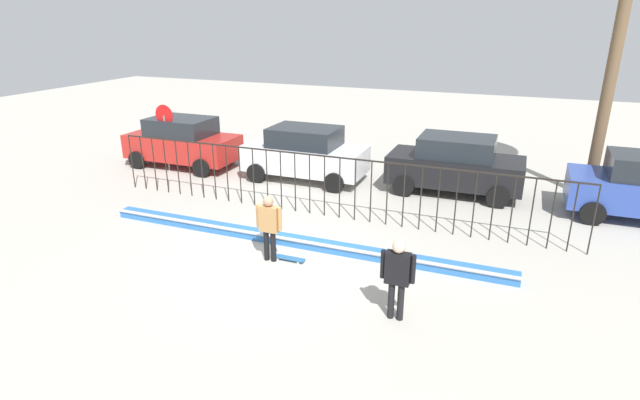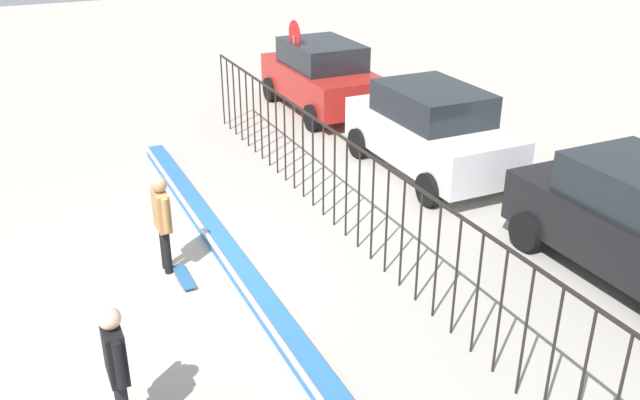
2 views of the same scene
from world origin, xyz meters
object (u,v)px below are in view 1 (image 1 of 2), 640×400
camera_operator (398,273)px  stop_sign (165,129)px  skateboard (289,258)px  parked_car_white (305,153)px  parked_car_black (455,164)px  skateboarder (269,223)px  parked_car_red (182,142)px

camera_operator → stop_sign: size_ratio=0.67×
stop_sign → camera_operator: bearing=-32.5°
skateboard → parked_car_white: 6.49m
stop_sign → parked_car_white: bearing=9.8°
parked_car_black → stop_sign: (-10.39, -1.42, 0.64)m
camera_operator → parked_car_white: 9.12m
skateboard → skateboarder: bearing=-150.0°
camera_operator → stop_sign: bearing=28.6°
skateboarder → parked_car_white: bearing=117.7°
skateboarder → stop_sign: stop_sign is taller
parked_car_red → parked_car_black: bearing=7.4°
parked_car_red → parked_car_black: (10.23, 0.69, 0.00)m
skateboarder → parked_car_red: bearing=150.5°
stop_sign → parked_car_red: bearing=77.4°
skateboard → camera_operator: 3.46m
parked_car_black → stop_sign: bearing=-169.4°
skateboard → parked_car_red: size_ratio=0.19×
parked_car_black → camera_operator: bearing=-87.1°
camera_operator → parked_car_red: bearing=25.4°
parked_car_red → parked_car_black: same height
parked_car_red → skateboard: bearing=-35.4°
camera_operator → parked_car_black: bearing=-28.9°
camera_operator → parked_car_black: size_ratio=0.39×
parked_car_white → parked_car_black: 5.17m
parked_car_red → stop_sign: bearing=-99.1°
skateboarder → skateboard: bearing=31.9°
skateboarder → camera_operator: camera_operator is taller
parked_car_black → stop_sign: stop_sign is taller
skateboarder → parked_car_red: parked_car_red is taller
skateboarder → skateboard: 1.03m
parked_car_white → stop_sign: size_ratio=1.72×
skateboarder → stop_sign: 8.80m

